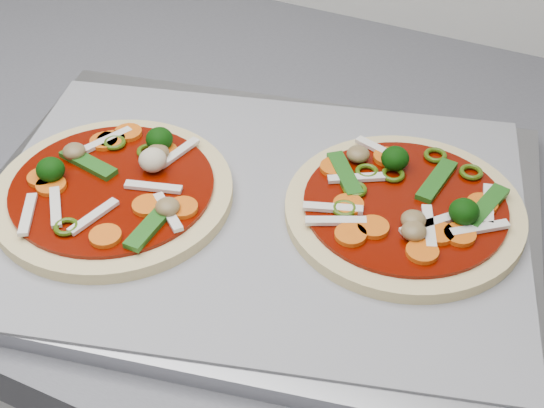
% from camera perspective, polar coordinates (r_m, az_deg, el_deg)
% --- Properties ---
extents(countertop, '(3.60, 0.60, 0.04)m').
position_cam_1_polar(countertop, '(0.68, 19.14, -3.60)').
color(countertop, '#59595F').
rests_on(countertop, base_cabinet).
extents(baking_tray, '(0.53, 0.43, 0.02)m').
position_cam_1_polar(baking_tray, '(0.64, -1.33, -0.85)').
color(baking_tray, '#939398').
rests_on(baking_tray, countertop).
extents(parchment, '(0.52, 0.43, 0.00)m').
position_cam_1_polar(parchment, '(0.63, -1.34, -0.26)').
color(parchment, '#95949A').
rests_on(parchment, baking_tray).
extents(pizza_left, '(0.26, 0.26, 0.03)m').
position_cam_1_polar(pizza_left, '(0.65, -11.77, 1.18)').
color(pizza_left, '#E0CA82').
rests_on(pizza_left, parchment).
extents(pizza_right, '(0.25, 0.25, 0.03)m').
position_cam_1_polar(pizza_right, '(0.63, 9.97, -0.23)').
color(pizza_right, '#E0CA82').
rests_on(pizza_right, parchment).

